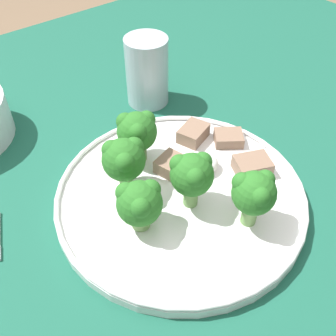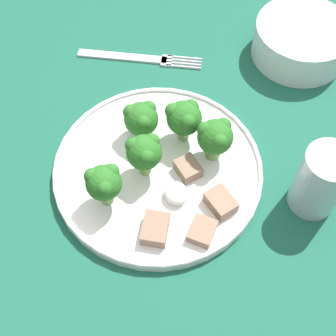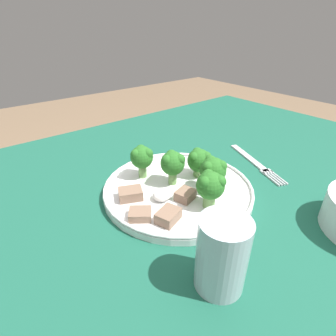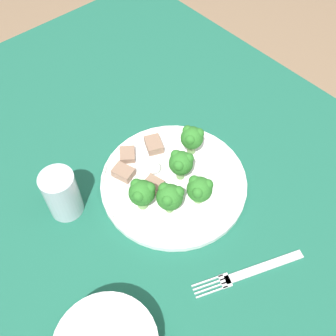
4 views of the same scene
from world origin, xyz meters
name	(u,v)px [view 2 (image 2 of 4)]	position (x,y,z in m)	size (l,w,h in m)	color
ground_plane	(178,306)	(0.00, 0.00, 0.00)	(8.00, 8.00, 0.00)	#7F664C
table	(185,187)	(0.00, 0.00, 0.67)	(1.33, 0.99, 0.77)	#195642
dinner_plate	(158,170)	(0.02, -0.05, 0.78)	(0.29, 0.29, 0.02)	white
fork	(139,58)	(-0.20, -0.03, 0.77)	(0.09, 0.20, 0.00)	silver
cream_bowl	(301,41)	(-0.15, 0.23, 0.80)	(0.15, 0.15, 0.06)	silver
drinking_glass	(319,183)	(0.11, 0.14, 0.81)	(0.06, 0.06, 0.10)	#B2C1CC
broccoli_floret_near_rim_left	(183,118)	(-0.02, 0.00, 0.83)	(0.05, 0.05, 0.07)	#709E56
broccoli_floret_center_left	(104,183)	(0.05, -0.12, 0.83)	(0.05, 0.05, 0.07)	#709E56
broccoli_floret_back_left	(141,119)	(-0.04, -0.06, 0.82)	(0.05, 0.05, 0.06)	#709E56
broccoli_floret_front_left	(215,137)	(0.02, 0.03, 0.82)	(0.05, 0.05, 0.07)	#709E56
broccoli_floret_center_back	(144,152)	(0.02, -0.07, 0.83)	(0.05, 0.05, 0.07)	#709E56
meat_slice_front_slice	(188,168)	(0.04, -0.01, 0.79)	(0.04, 0.04, 0.02)	#846651
meat_slice_middle_slice	(202,231)	(0.13, -0.02, 0.79)	(0.05, 0.05, 0.01)	#846651
meat_slice_rear_slice	(155,229)	(0.11, -0.07, 0.79)	(0.05, 0.05, 0.02)	#846651
meat_slice_edge_slice	(221,202)	(0.10, 0.02, 0.79)	(0.05, 0.04, 0.02)	#846651
sauce_dollop	(176,193)	(0.07, -0.04, 0.79)	(0.03, 0.03, 0.02)	white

